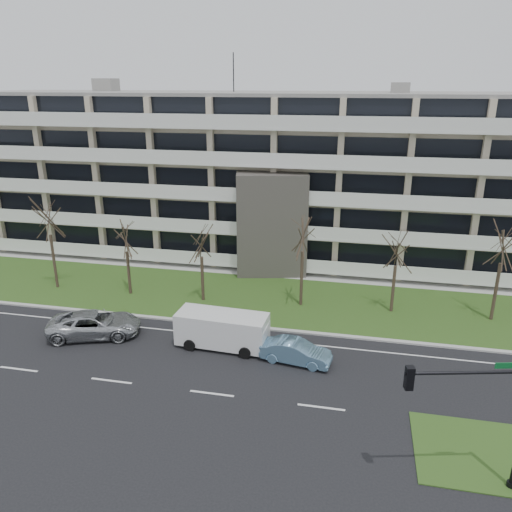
% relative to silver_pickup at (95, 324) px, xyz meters
% --- Properties ---
extents(ground, '(160.00, 160.00, 0.00)m').
position_rel_silver_pickup_xyz_m(ground, '(9.61, -4.79, -0.84)').
color(ground, black).
rests_on(ground, ground).
extents(grass_verge, '(90.00, 10.00, 0.06)m').
position_rel_silver_pickup_xyz_m(grass_verge, '(9.61, 8.21, -0.81)').
color(grass_verge, '#34511B').
rests_on(grass_verge, ground).
extents(curb, '(90.00, 0.35, 0.12)m').
position_rel_silver_pickup_xyz_m(curb, '(9.61, 3.21, -0.78)').
color(curb, '#B2B2AD').
rests_on(curb, ground).
extents(sidewalk, '(90.00, 2.00, 0.08)m').
position_rel_silver_pickup_xyz_m(sidewalk, '(9.61, 13.71, -0.80)').
color(sidewalk, '#B2B2AD').
rests_on(sidewalk, ground).
extents(grass_median, '(7.00, 5.00, 0.06)m').
position_rel_silver_pickup_xyz_m(grass_median, '(23.61, -6.79, -0.81)').
color(grass_median, '#34511B').
rests_on(grass_median, ground).
extents(lane_edge_line, '(90.00, 0.12, 0.01)m').
position_rel_silver_pickup_xyz_m(lane_edge_line, '(9.61, 1.71, -0.83)').
color(lane_edge_line, white).
rests_on(lane_edge_line, ground).
extents(apartment_building, '(60.50, 15.10, 18.75)m').
position_rel_silver_pickup_xyz_m(apartment_building, '(9.60, 20.52, 6.78)').
color(apartment_building, '#B6A88E').
rests_on(apartment_building, ground).
extents(silver_pickup, '(6.58, 4.49, 1.67)m').
position_rel_silver_pickup_xyz_m(silver_pickup, '(0.00, 0.00, 0.00)').
color(silver_pickup, '#ABAEB3').
rests_on(silver_pickup, ground).
extents(blue_sedan, '(4.46, 2.10, 1.41)m').
position_rel_silver_pickup_xyz_m(blue_sedan, '(13.69, -0.59, -0.13)').
color(blue_sedan, '#7DB2DA').
rests_on(blue_sedan, ground).
extents(white_van, '(5.96, 2.67, 2.26)m').
position_rel_silver_pickup_xyz_m(white_van, '(8.86, 0.38, 0.52)').
color(white_van, white).
rests_on(white_van, ground).
extents(traffic_signal, '(5.13, 1.49, 6.07)m').
position_rel_silver_pickup_xyz_m(traffic_signal, '(22.24, -9.05, 3.09)').
color(traffic_signal, black).
rests_on(traffic_signal, ground).
extents(tree_1, '(4.09, 4.09, 8.18)m').
position_rel_silver_pickup_xyz_m(tree_1, '(-7.26, 6.94, 5.52)').
color(tree_1, '#382B21').
rests_on(tree_1, ground).
extents(tree_2, '(3.21, 3.21, 6.42)m').
position_rel_silver_pickup_xyz_m(tree_2, '(-0.73, 6.97, 4.15)').
color(tree_2, '#382B21').
rests_on(tree_2, ground).
extents(tree_3, '(3.23, 3.23, 6.46)m').
position_rel_silver_pickup_xyz_m(tree_3, '(5.40, 6.96, 4.18)').
color(tree_3, '#382B21').
rests_on(tree_3, ground).
extents(tree_4, '(3.90, 3.90, 7.79)m').
position_rel_silver_pickup_xyz_m(tree_4, '(12.99, 7.64, 5.22)').
color(tree_4, '#382B21').
rests_on(tree_4, ground).
extents(tree_5, '(3.25, 3.25, 6.50)m').
position_rel_silver_pickup_xyz_m(tree_5, '(19.73, 7.89, 4.21)').
color(tree_5, '#382B21').
rests_on(tree_5, ground).
extents(tree_6, '(3.88, 3.88, 7.75)m').
position_rel_silver_pickup_xyz_m(tree_6, '(26.72, 7.97, 5.19)').
color(tree_6, '#382B21').
rests_on(tree_6, ground).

